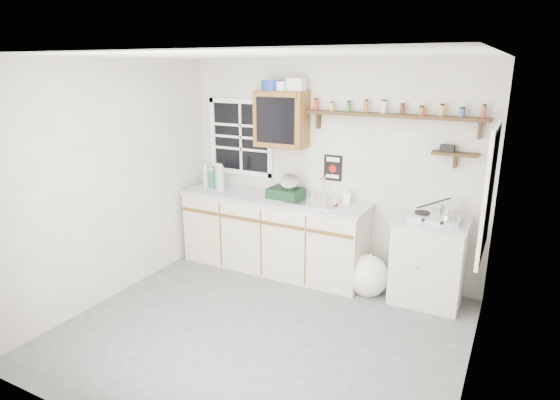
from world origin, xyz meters
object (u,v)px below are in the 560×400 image
(dish_rack, at_px, (287,190))
(upper_cabinet, at_px, (281,119))
(hotplate, at_px, (435,217))
(spice_shelf, at_px, (393,115))
(main_cabinet, at_px, (273,233))
(right_cabinet, at_px, (428,261))

(dish_rack, bearing_deg, upper_cabinet, 142.20)
(dish_rack, xyz_separation_m, hotplate, (1.69, -0.02, -0.07))
(spice_shelf, bearing_deg, dish_rack, -170.77)
(main_cabinet, xyz_separation_m, spice_shelf, (1.31, 0.21, 1.47))
(right_cabinet, height_order, dish_rack, dish_rack)
(right_cabinet, distance_m, hotplate, 0.49)
(dish_rack, bearing_deg, spice_shelf, 12.14)
(upper_cabinet, xyz_separation_m, spice_shelf, (1.27, 0.07, 0.10))
(dish_rack, bearing_deg, right_cabinet, 2.82)
(upper_cabinet, relative_size, spice_shelf, 0.34)
(main_cabinet, relative_size, spice_shelf, 1.21)
(right_cabinet, relative_size, upper_cabinet, 1.40)
(upper_cabinet, height_order, dish_rack, upper_cabinet)
(main_cabinet, height_order, right_cabinet, main_cabinet)
(main_cabinet, height_order, upper_cabinet, upper_cabinet)
(dish_rack, relative_size, hotplate, 0.78)
(hotplate, bearing_deg, right_cabinet, 144.51)
(main_cabinet, relative_size, right_cabinet, 2.54)
(right_cabinet, height_order, upper_cabinet, upper_cabinet)
(right_cabinet, distance_m, upper_cabinet, 2.26)
(upper_cabinet, distance_m, spice_shelf, 1.28)
(main_cabinet, bearing_deg, dish_rack, 9.30)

